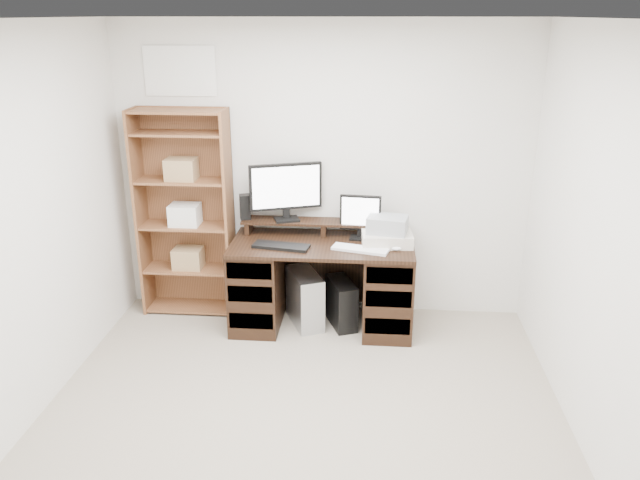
# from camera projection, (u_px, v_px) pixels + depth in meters

# --- Properties ---
(room) EXTENTS (3.54, 4.04, 2.54)m
(room) POSITION_uv_depth(u_px,v_px,m) (293.00, 260.00, 3.42)
(room) COLOR #A29582
(room) RESTS_ON ground
(desk) EXTENTS (1.50, 0.70, 0.75)m
(desk) POSITION_uv_depth(u_px,v_px,m) (322.00, 283.00, 5.25)
(desk) COLOR black
(desk) RESTS_ON ground
(riser_shelf) EXTENTS (1.40, 0.22, 0.12)m
(riser_shelf) POSITION_uv_depth(u_px,v_px,m) (324.00, 224.00, 5.29)
(riser_shelf) COLOR black
(riser_shelf) RESTS_ON desk
(monitor_wide) EXTENTS (0.59, 0.25, 0.49)m
(monitor_wide) POSITION_uv_depth(u_px,v_px,m) (286.00, 189.00, 5.22)
(monitor_wide) COLOR black
(monitor_wide) RESTS_ON riser_shelf
(monitor_small) EXTENTS (0.34, 0.14, 0.37)m
(monitor_small) POSITION_uv_depth(u_px,v_px,m) (360.00, 215.00, 5.16)
(monitor_small) COLOR black
(monitor_small) RESTS_ON desk
(speaker) EXTENTS (0.11, 0.11, 0.21)m
(speaker) POSITION_uv_depth(u_px,v_px,m) (245.00, 207.00, 5.29)
(speaker) COLOR black
(speaker) RESTS_ON riser_shelf
(keyboard_black) EXTENTS (0.47, 0.23, 0.03)m
(keyboard_black) POSITION_uv_depth(u_px,v_px,m) (281.00, 246.00, 5.01)
(keyboard_black) COLOR black
(keyboard_black) RESTS_ON desk
(keyboard_white) EXTENTS (0.47, 0.25, 0.02)m
(keyboard_white) POSITION_uv_depth(u_px,v_px,m) (360.00, 249.00, 4.95)
(keyboard_white) COLOR white
(keyboard_white) RESTS_ON desk
(mouse) EXTENTS (0.10, 0.08, 0.03)m
(mouse) POSITION_uv_depth(u_px,v_px,m) (396.00, 248.00, 4.95)
(mouse) COLOR white
(mouse) RESTS_ON desk
(printer) EXTENTS (0.42, 0.33, 0.10)m
(printer) POSITION_uv_depth(u_px,v_px,m) (387.00, 238.00, 5.08)
(printer) COLOR beige
(printer) RESTS_ON desk
(basket) EXTENTS (0.35, 0.28, 0.13)m
(basket) POSITION_uv_depth(u_px,v_px,m) (387.00, 225.00, 5.04)
(basket) COLOR #9A9FA4
(basket) RESTS_ON printer
(tower_silver) EXTENTS (0.38, 0.51, 0.47)m
(tower_silver) POSITION_uv_depth(u_px,v_px,m) (305.00, 298.00, 5.32)
(tower_silver) COLOR #ACAFB3
(tower_silver) RESTS_ON ground
(tower_black) EXTENTS (0.30, 0.44, 0.40)m
(tower_black) POSITION_uv_depth(u_px,v_px,m) (341.00, 303.00, 5.31)
(tower_black) COLOR black
(tower_black) RESTS_ON ground
(bookshelf) EXTENTS (0.80, 0.30, 1.80)m
(bookshelf) POSITION_uv_depth(u_px,v_px,m) (186.00, 212.00, 5.36)
(bookshelf) COLOR brown
(bookshelf) RESTS_ON ground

